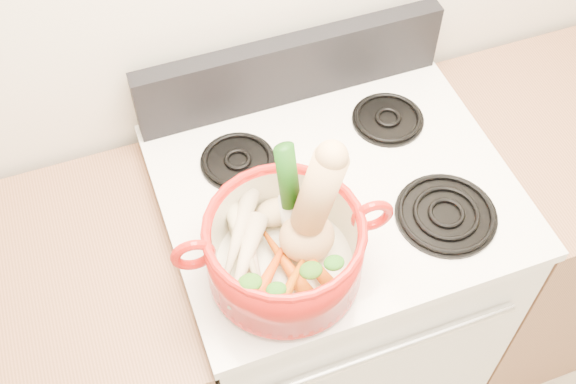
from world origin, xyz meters
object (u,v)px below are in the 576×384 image
object	(u,v)px
stove_body	(328,291)
leek	(290,198)
dutch_oven	(284,250)
squash	(308,210)

from	to	relation	value
stove_body	leek	distance (m)	0.70
dutch_oven	leek	bearing A→B (deg)	64.80
leek	dutch_oven	bearing A→B (deg)	-130.22
stove_body	dutch_oven	bearing A→B (deg)	-137.23
squash	leek	distance (m)	0.05
dutch_oven	squash	bearing A→B (deg)	16.98
dutch_oven	squash	size ratio (longest dim) A/B	1.10
stove_body	leek	xyz separation A→B (m)	(-0.16, -0.12, 0.67)
squash	stove_body	bearing A→B (deg)	51.64
stove_body	dutch_oven	world-z (taller)	dutch_oven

